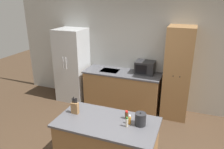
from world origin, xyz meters
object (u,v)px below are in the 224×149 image
object	(u,v)px
spice_bottle_short_red	(130,120)
spice_bottle_amber_oil	(127,115)
kettle	(140,119)
spice_bottle_tall_dark	(127,122)
refrigerator	(72,65)
microwave	(145,67)
fire_extinguisher	(58,86)
knife_block	(75,108)
pantry_cabinet	(178,74)

from	to	relation	value
spice_bottle_short_red	spice_bottle_amber_oil	size ratio (longest dim) A/B	1.09
spice_bottle_short_red	kettle	world-z (taller)	kettle
spice_bottle_tall_dark	spice_bottle_short_red	distance (m)	0.09
refrigerator	microwave	xyz separation A→B (m)	(1.91, 0.13, 0.12)
kettle	fire_extinguisher	distance (m)	3.67
refrigerator	spice_bottle_short_red	world-z (taller)	refrigerator
refrigerator	spice_bottle_short_red	xyz separation A→B (m)	(2.18, -2.06, 0.02)
spice_bottle_amber_oil	microwave	bearing A→B (deg)	95.12
refrigerator	fire_extinguisher	distance (m)	0.92
kettle	refrigerator	bearing A→B (deg)	138.99
microwave	knife_block	world-z (taller)	microwave
spice_bottle_tall_dark	fire_extinguisher	size ratio (longest dim) A/B	0.31
refrigerator	spice_bottle_tall_dark	size ratio (longest dim) A/B	12.02
refrigerator	fire_extinguisher	world-z (taller)	refrigerator
fire_extinguisher	microwave	bearing A→B (deg)	1.20
microwave	spice_bottle_amber_oil	xyz separation A→B (m)	(0.18, -2.06, -0.11)
spice_bottle_short_red	refrigerator	bearing A→B (deg)	136.63
microwave	fire_extinguisher	world-z (taller)	microwave
spice_bottle_amber_oil	kettle	bearing A→B (deg)	-21.52
spice_bottle_short_red	fire_extinguisher	distance (m)	3.56
spice_bottle_short_red	fire_extinguisher	world-z (taller)	spice_bottle_short_red
pantry_cabinet	spice_bottle_tall_dark	world-z (taller)	pantry_cabinet
knife_block	kettle	size ratio (longest dim) A/B	1.32
spice_bottle_amber_oil	fire_extinguisher	xyz separation A→B (m)	(-2.66, 2.01, -0.73)
knife_block	fire_extinguisher	bearing A→B (deg)	130.61
refrigerator	pantry_cabinet	distance (m)	2.67
knife_block	kettle	world-z (taller)	knife_block
microwave	kettle	size ratio (longest dim) A/B	2.07
refrigerator	spice_bottle_tall_dark	xyz separation A→B (m)	(2.16, -2.15, 0.02)
knife_block	spice_bottle_amber_oil	world-z (taller)	knife_block
refrigerator	spice_bottle_amber_oil	xyz separation A→B (m)	(2.10, -1.94, 0.01)
spice_bottle_tall_dark	kettle	size ratio (longest dim) A/B	0.73
microwave	fire_extinguisher	distance (m)	2.62
knife_block	spice_bottle_amber_oil	distance (m)	0.83
pantry_cabinet	spice_bottle_amber_oil	world-z (taller)	pantry_cabinet
knife_block	spice_bottle_short_red	size ratio (longest dim) A/B	1.96
spice_bottle_tall_dark	fire_extinguisher	world-z (taller)	spice_bottle_tall_dark
pantry_cabinet	knife_block	xyz separation A→B (m)	(-1.39, -2.11, -0.04)
microwave	knife_block	size ratio (longest dim) A/B	1.57
pantry_cabinet	spice_bottle_short_red	bearing A→B (deg)	-103.15
spice_bottle_tall_dark	pantry_cabinet	bearing A→B (deg)	76.96
microwave	spice_bottle_tall_dark	distance (m)	2.29
pantry_cabinet	spice_bottle_amber_oil	size ratio (longest dim) A/B	15.69
pantry_cabinet	fire_extinguisher	bearing A→B (deg)	179.22
refrigerator	pantry_cabinet	xyz separation A→B (m)	(2.67, 0.03, 0.10)
spice_bottle_tall_dark	spice_bottle_short_red	xyz separation A→B (m)	(0.02, 0.09, -0.01)
kettle	microwave	bearing A→B (deg)	101.12
pantry_cabinet	knife_block	world-z (taller)	pantry_cabinet
microwave	knife_block	bearing A→B (deg)	-106.03
refrigerator	spice_bottle_short_red	bearing A→B (deg)	-43.37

